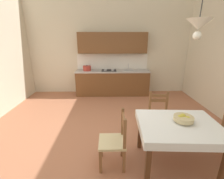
# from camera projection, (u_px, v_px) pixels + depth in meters

# --- Properties ---
(ground_plane) EXTENTS (6.39, 6.69, 0.10)m
(ground_plane) POSITION_uv_depth(u_px,v_px,m) (110.00, 139.00, 3.36)
(ground_plane) COLOR #AD6B4C
(wall_back) EXTENTS (6.39, 0.12, 4.19)m
(wall_back) POSITION_uv_depth(u_px,v_px,m) (109.00, 36.00, 5.65)
(wall_back) COLOR beige
(wall_back) RESTS_ON ground_plane
(kitchen_cabinetry) EXTENTS (2.63, 0.63, 2.20)m
(kitchen_cabinetry) POSITION_uv_depth(u_px,v_px,m) (112.00, 71.00, 5.72)
(kitchen_cabinetry) COLOR brown
(kitchen_cabinetry) RESTS_ON ground_plane
(dining_table) EXTENTS (1.28, 1.04, 0.75)m
(dining_table) POSITION_uv_depth(u_px,v_px,m) (178.00, 131.00, 2.47)
(dining_table) COLOR #56331C
(dining_table) RESTS_ON ground_plane
(dining_chair_kitchen_side) EXTENTS (0.43, 0.43, 0.93)m
(dining_chair_kitchen_side) POSITION_uv_depth(u_px,v_px,m) (159.00, 116.00, 3.34)
(dining_chair_kitchen_side) COLOR #D1BC89
(dining_chair_kitchen_side) RESTS_ON ground_plane
(dining_chair_tv_side) EXTENTS (0.42, 0.42, 0.93)m
(dining_chair_tv_side) POSITION_uv_depth(u_px,v_px,m) (115.00, 141.00, 2.51)
(dining_chair_tv_side) COLOR #D1BC89
(dining_chair_tv_side) RESTS_ON ground_plane
(fruit_bowl) EXTENTS (0.30, 0.30, 0.12)m
(fruit_bowl) POSITION_uv_depth(u_px,v_px,m) (183.00, 118.00, 2.46)
(fruit_bowl) COLOR tan
(fruit_bowl) RESTS_ON dining_table
(pendant_lamp) EXTENTS (0.32, 0.32, 0.80)m
(pendant_lamp) POSITION_uv_depth(u_px,v_px,m) (199.00, 25.00, 2.04)
(pendant_lamp) COLOR black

